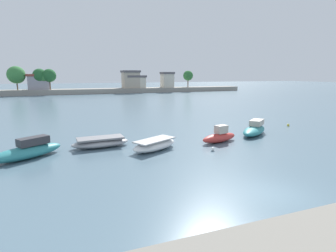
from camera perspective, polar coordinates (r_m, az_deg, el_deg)
ground_plane at (r=15.66m, az=21.58°, el=-13.33°), size 400.00×400.00×0.00m
moored_boat_0 at (r=22.81m, az=-27.80°, el=-4.73°), size 5.49×4.30×1.55m
moored_boat_1 at (r=24.06m, az=-14.19°, el=-3.41°), size 5.00×2.19×0.87m
moored_boat_2 at (r=22.46m, az=-2.86°, el=-4.04°), size 4.87×3.71×0.91m
moored_boat_3 at (r=25.48m, az=10.94°, el=-2.20°), size 4.21×2.13×1.57m
moored_boat_4 at (r=29.62m, az=17.96°, el=-0.68°), size 5.17×4.50×1.46m
mooring_buoy_0 at (r=33.56m, az=17.24°, el=0.09°), size 0.43×0.43×0.43m
mooring_buoy_1 at (r=35.92m, az=24.26°, el=0.19°), size 0.29×0.29×0.29m
mooring_buoy_2 at (r=22.55m, az=9.53°, el=-4.86°), size 0.31×0.31×0.31m
distant_shoreline at (r=92.98m, az=-17.71°, el=8.35°), size 106.27×6.54×8.73m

